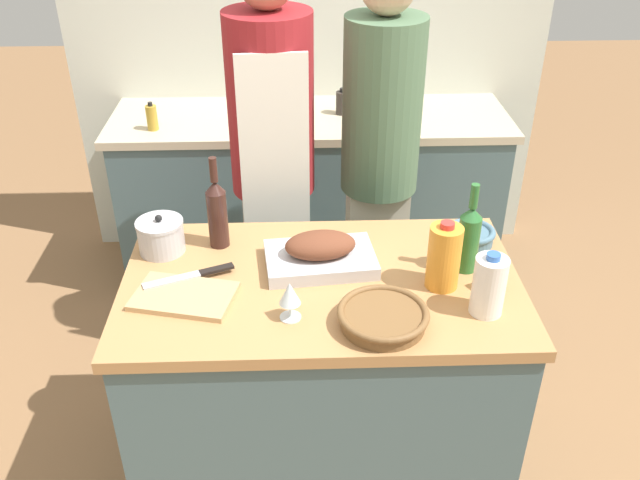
# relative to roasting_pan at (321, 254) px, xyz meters

# --- Properties ---
(ground_plane) EXTENTS (12.00, 12.00, 0.00)m
(ground_plane) POSITION_rel_roasting_pan_xyz_m (-0.00, -0.08, -0.95)
(ground_plane) COLOR #8E6642
(kitchen_island) EXTENTS (1.28, 0.75, 0.90)m
(kitchen_island) POSITION_rel_roasting_pan_xyz_m (-0.00, -0.08, -0.49)
(kitchen_island) COLOR #4C666B
(kitchen_island) RESTS_ON ground_plane
(back_counter) EXTENTS (1.99, 0.60, 0.90)m
(back_counter) POSITION_rel_roasting_pan_xyz_m (-0.00, 1.34, -0.50)
(back_counter) COLOR #4C666B
(back_counter) RESTS_ON ground_plane
(back_wall) EXTENTS (2.49, 0.10, 2.55)m
(back_wall) POSITION_rel_roasting_pan_xyz_m (-0.00, 1.69, 0.33)
(back_wall) COLOR silver
(back_wall) RESTS_ON ground_plane
(roasting_pan) EXTENTS (0.38, 0.27, 0.12)m
(roasting_pan) POSITION_rel_roasting_pan_xyz_m (0.00, 0.00, 0.00)
(roasting_pan) COLOR #BCBCC1
(roasting_pan) RESTS_ON kitchen_island
(wicker_basket) EXTENTS (0.27, 0.27, 0.06)m
(wicker_basket) POSITION_rel_roasting_pan_xyz_m (0.17, -0.32, -0.02)
(wicker_basket) COLOR brown
(wicker_basket) RESTS_ON kitchen_island
(cutting_board) EXTENTS (0.34, 0.26, 0.02)m
(cutting_board) POSITION_rel_roasting_pan_xyz_m (-0.43, -0.17, -0.04)
(cutting_board) COLOR tan
(cutting_board) RESTS_ON kitchen_island
(stock_pot) EXTENTS (0.16, 0.16, 0.14)m
(stock_pot) POSITION_rel_roasting_pan_xyz_m (-0.54, 0.11, 0.01)
(stock_pot) COLOR #B7B7BC
(stock_pot) RESTS_ON kitchen_island
(mixing_bowl) EXTENTS (0.17, 0.17, 0.06)m
(mixing_bowl) POSITION_rel_roasting_pan_xyz_m (0.52, 0.12, -0.02)
(mixing_bowl) COLOR slate
(mixing_bowl) RESTS_ON kitchen_island
(juice_jug) EXTENTS (0.10, 0.10, 0.23)m
(juice_jug) POSITION_rel_roasting_pan_xyz_m (0.38, -0.13, 0.06)
(juice_jug) COLOR orange
(juice_jug) RESTS_ON kitchen_island
(milk_jug) EXTENTS (0.10, 0.10, 0.20)m
(milk_jug) POSITION_rel_roasting_pan_xyz_m (0.48, -0.27, 0.05)
(milk_jug) COLOR white
(milk_jug) RESTS_ON kitchen_island
(wine_bottle_green) EXTENTS (0.07, 0.07, 0.31)m
(wine_bottle_green) POSITION_rel_roasting_pan_xyz_m (0.47, -0.04, 0.08)
(wine_bottle_green) COLOR #28662D
(wine_bottle_green) RESTS_ON kitchen_island
(wine_bottle_dark) EXTENTS (0.07, 0.07, 0.33)m
(wine_bottle_dark) POSITION_rel_roasting_pan_xyz_m (-0.34, 0.14, 0.08)
(wine_bottle_dark) COLOR #381E19
(wine_bottle_dark) RESTS_ON kitchen_island
(wine_glass_left) EXTENTS (0.06, 0.06, 0.13)m
(wine_glass_left) POSITION_rel_roasting_pan_xyz_m (0.53, -0.16, 0.04)
(wine_glass_left) COLOR silver
(wine_glass_left) RESTS_ON kitchen_island
(wine_glass_right) EXTENTS (0.06, 0.06, 0.12)m
(wine_glass_right) POSITION_rel_roasting_pan_xyz_m (-0.10, -0.27, 0.04)
(wine_glass_right) COLOR silver
(wine_glass_right) RESTS_ON kitchen_island
(knife_chef) EXTENTS (0.28, 0.14, 0.01)m
(knife_chef) POSITION_rel_roasting_pan_xyz_m (-0.41, -0.07, -0.03)
(knife_chef) COLOR #B7B7BC
(knife_chef) RESTS_ON cutting_board
(condiment_bottle_tall) EXTENTS (0.06, 0.06, 0.13)m
(condiment_bottle_tall) POSITION_rel_roasting_pan_xyz_m (0.16, 1.37, 0.01)
(condiment_bottle_tall) COLOR #332D28
(condiment_bottle_tall) RESTS_ON back_counter
(condiment_bottle_short) EXTENTS (0.05, 0.05, 0.14)m
(condiment_bottle_short) POSITION_rel_roasting_pan_xyz_m (-0.75, 1.20, 0.01)
(condiment_bottle_short) COLOR #B28E2D
(condiment_bottle_short) RESTS_ON back_counter
(person_cook_aproned) EXTENTS (0.34, 0.35, 1.78)m
(person_cook_aproned) POSITION_rel_roasting_pan_xyz_m (-0.17, 0.65, 0.05)
(person_cook_aproned) COLOR beige
(person_cook_aproned) RESTS_ON ground_plane
(person_cook_guest) EXTENTS (0.32, 0.32, 1.75)m
(person_cook_guest) POSITION_rel_roasting_pan_xyz_m (0.27, 0.68, 0.03)
(person_cook_guest) COLOR beige
(person_cook_guest) RESTS_ON ground_plane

